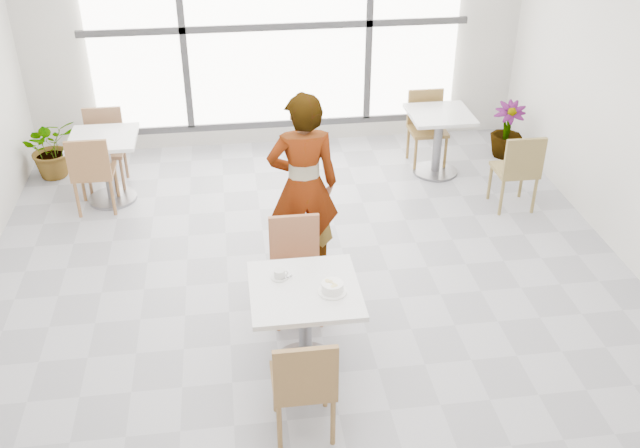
{
  "coord_description": "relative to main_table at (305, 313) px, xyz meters",
  "views": [
    {
      "loc": [
        -0.64,
        -4.97,
        3.81
      ],
      "look_at": [
        0.0,
        -0.3,
        1.0
      ],
      "focal_mm": 40.21,
      "sensor_mm": 36.0,
      "label": 1
    }
  ],
  "objects": [
    {
      "name": "coffee_cup",
      "position": [
        -0.17,
        0.15,
        0.26
      ],
      "size": [
        0.16,
        0.13,
        0.07
      ],
      "color": "silver",
      "rests_on": "main_table"
    },
    {
      "name": "wall_back",
      "position": [
        0.18,
        4.27,
        0.98
      ],
      "size": [
        6.0,
        0.0,
        6.0
      ],
      "primitive_type": "plane",
      "rotation": [
        1.57,
        0.0,
        0.0
      ],
      "color": "silver",
      "rests_on": "ground"
    },
    {
      "name": "bg_table_right",
      "position": [
        1.91,
        3.12,
        -0.04
      ],
      "size": [
        0.7,
        0.7,
        0.75
      ],
      "color": "silver",
      "rests_on": "ground"
    },
    {
      "name": "oatmeal_bowl",
      "position": [
        0.19,
        -0.08,
        0.27
      ],
      "size": [
        0.21,
        0.21,
        0.09
      ],
      "color": "white",
      "rests_on": "main_table"
    },
    {
      "name": "bg_chair_right_near",
      "position": [
        2.49,
        2.16,
        -0.02
      ],
      "size": [
        0.42,
        0.42,
        0.87
      ],
      "rotation": [
        0.0,
        0.0,
        3.14
      ],
      "color": "olive",
      "rests_on": "ground"
    },
    {
      "name": "person",
      "position": [
        0.15,
        1.36,
        0.34
      ],
      "size": [
        0.64,
        0.43,
        1.73
      ],
      "primitive_type": "imported",
      "rotation": [
        0.0,
        0.0,
        3.16
      ],
      "color": "black",
      "rests_on": "ground"
    },
    {
      "name": "plant_right",
      "position": [
        2.88,
        3.46,
        -0.18
      ],
      "size": [
        0.5,
        0.5,
        0.69
      ],
      "primitive_type": "imported",
      "rotation": [
        0.0,
        0.0,
        -0.38
      ],
      "color": "#4D743B",
      "rests_on": "ground"
    },
    {
      "name": "chair_near",
      "position": [
        -0.09,
        -0.7,
        -0.02
      ],
      "size": [
        0.42,
        0.42,
        0.87
      ],
      "rotation": [
        0.0,
        0.0,
        3.14
      ],
      "color": "olive",
      "rests_on": "ground"
    },
    {
      "name": "main_table",
      "position": [
        0.0,
        0.0,
        0.0
      ],
      "size": [
        0.8,
        0.8,
        0.75
      ],
      "color": "silver",
      "rests_on": "ground"
    },
    {
      "name": "chair_far",
      "position": [
        0.01,
        0.74,
        -0.02
      ],
      "size": [
        0.42,
        0.42,
        0.87
      ],
      "color": "#A26644",
      "rests_on": "ground"
    },
    {
      "name": "plant_left",
      "position": [
        -2.5,
        3.66,
        -0.17
      ],
      "size": [
        0.8,
        0.76,
        0.71
      ],
      "primitive_type": "imported",
      "rotation": [
        0.0,
        0.0,
        0.41
      ],
      "color": "#38833A",
      "rests_on": "ground"
    },
    {
      "name": "floor",
      "position": [
        0.18,
        0.77,
        -0.52
      ],
      "size": [
        7.0,
        7.0,
        0.0
      ],
      "primitive_type": "plane",
      "color": "#9E9EA5",
      "rests_on": "ground"
    },
    {
      "name": "window",
      "position": [
        0.18,
        4.2,
        0.98
      ],
      "size": [
        4.6,
        0.07,
        2.52
      ],
      "color": "white",
      "rests_on": "ground"
    },
    {
      "name": "bg_table_left",
      "position": [
        -1.79,
        2.96,
        -0.04
      ],
      "size": [
        0.7,
        0.7,
        0.75
      ],
      "color": "white",
      "rests_on": "ground"
    },
    {
      "name": "bg_chair_right_far",
      "position": [
        1.86,
        3.45,
        -0.02
      ],
      "size": [
        0.42,
        0.42,
        0.87
      ],
      "color": "olive",
      "rests_on": "ground"
    },
    {
      "name": "bg_chair_left_near",
      "position": [
        -1.9,
        2.71,
        -0.02
      ],
      "size": [
        0.42,
        0.42,
        0.87
      ],
      "rotation": [
        0.0,
        0.0,
        3.14
      ],
      "color": "#96673D",
      "rests_on": "ground"
    },
    {
      "name": "bg_chair_left_far",
      "position": [
        -1.85,
        3.39,
        -0.02
      ],
      "size": [
        0.42,
        0.42,
        0.87
      ],
      "color": "#906747",
      "rests_on": "ground"
    }
  ]
}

